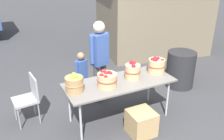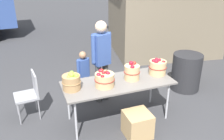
{
  "view_description": "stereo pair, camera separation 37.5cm",
  "coord_description": "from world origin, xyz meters",
  "px_view_note": "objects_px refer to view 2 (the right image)",
  "views": [
    {
      "loc": [
        -1.76,
        -3.29,
        2.63
      ],
      "look_at": [
        0.0,
        0.3,
        0.85
      ],
      "focal_mm": 39.0,
      "sensor_mm": 36.0,
      "label": 1
    },
    {
      "loc": [
        -1.41,
        -3.44,
        2.63
      ],
      "look_at": [
        0.0,
        0.3,
        0.85
      ],
      "focal_mm": 39.0,
      "sensor_mm": 36.0,
      "label": 2
    }
  ],
  "objects_px": {
    "apple_basket_red_1": "(132,72)",
    "apple_basket_red_2": "(158,67)",
    "apple_basket_red_0": "(104,79)",
    "apple_basket_green_0": "(72,82)",
    "vendor_adult": "(101,56)",
    "market_table": "(118,84)",
    "child_customer": "(84,73)",
    "produce_crate": "(137,124)",
    "trash_barrel": "(186,72)",
    "folding_chair": "(30,92)"
  },
  "relations": [
    {
      "from": "apple_basket_red_2",
      "to": "trash_barrel",
      "type": "bearing_deg",
      "value": 25.26
    },
    {
      "from": "vendor_adult",
      "to": "trash_barrel",
      "type": "height_order",
      "value": "vendor_adult"
    },
    {
      "from": "apple_basket_red_0",
      "to": "child_customer",
      "type": "bearing_deg",
      "value": 98.51
    },
    {
      "from": "apple_basket_red_1",
      "to": "folding_chair",
      "type": "distance_m",
      "value": 1.86
    },
    {
      "from": "apple_basket_red_2",
      "to": "folding_chair",
      "type": "height_order",
      "value": "apple_basket_red_2"
    },
    {
      "from": "produce_crate",
      "to": "vendor_adult",
      "type": "bearing_deg",
      "value": 98.08
    },
    {
      "from": "market_table",
      "to": "produce_crate",
      "type": "height_order",
      "value": "market_table"
    },
    {
      "from": "apple_basket_red_2",
      "to": "folding_chair",
      "type": "xyz_separation_m",
      "value": [
        -2.24,
        0.59,
        -0.38
      ]
    },
    {
      "from": "vendor_adult",
      "to": "folding_chair",
      "type": "bearing_deg",
      "value": -12.07
    },
    {
      "from": "market_table",
      "to": "vendor_adult",
      "type": "distance_m",
      "value": 0.78
    },
    {
      "from": "apple_basket_green_0",
      "to": "apple_basket_red_2",
      "type": "relative_size",
      "value": 0.94
    },
    {
      "from": "apple_basket_red_1",
      "to": "apple_basket_red_2",
      "type": "relative_size",
      "value": 0.98
    },
    {
      "from": "apple_basket_red_1",
      "to": "vendor_adult",
      "type": "relative_size",
      "value": 0.19
    },
    {
      "from": "apple_basket_red_1",
      "to": "produce_crate",
      "type": "distance_m",
      "value": 0.89
    },
    {
      "from": "child_customer",
      "to": "folding_chair",
      "type": "xyz_separation_m",
      "value": [
        -1.04,
        -0.19,
        -0.13
      ]
    },
    {
      "from": "child_customer",
      "to": "trash_barrel",
      "type": "xyz_separation_m",
      "value": [
        2.25,
        -0.28,
        -0.23
      ]
    },
    {
      "from": "vendor_adult",
      "to": "folding_chair",
      "type": "height_order",
      "value": "vendor_adult"
    },
    {
      "from": "folding_chair",
      "to": "apple_basket_red_1",
      "type": "bearing_deg",
      "value": 64.57
    },
    {
      "from": "apple_basket_red_0",
      "to": "child_customer",
      "type": "xyz_separation_m",
      "value": [
        -0.13,
        0.89,
        -0.24
      ]
    },
    {
      "from": "apple_basket_red_0",
      "to": "vendor_adult",
      "type": "relative_size",
      "value": 0.2
    },
    {
      "from": "apple_basket_green_0",
      "to": "produce_crate",
      "type": "height_order",
      "value": "apple_basket_green_0"
    },
    {
      "from": "apple_basket_red_1",
      "to": "apple_basket_red_2",
      "type": "bearing_deg",
      "value": 3.33
    },
    {
      "from": "vendor_adult",
      "to": "child_customer",
      "type": "xyz_separation_m",
      "value": [
        -0.35,
        0.09,
        -0.34
      ]
    },
    {
      "from": "folding_chair",
      "to": "trash_barrel",
      "type": "xyz_separation_m",
      "value": [
        3.3,
        -0.09,
        -0.1
      ]
    },
    {
      "from": "apple_basket_red_1",
      "to": "child_customer",
      "type": "distance_m",
      "value": 1.08
    },
    {
      "from": "vendor_adult",
      "to": "child_customer",
      "type": "height_order",
      "value": "vendor_adult"
    },
    {
      "from": "market_table",
      "to": "trash_barrel",
      "type": "relative_size",
      "value": 2.32
    },
    {
      "from": "apple_basket_red_2",
      "to": "vendor_adult",
      "type": "distance_m",
      "value": 1.09
    },
    {
      "from": "apple_basket_green_0",
      "to": "apple_basket_red_2",
      "type": "xyz_separation_m",
      "value": [
        1.58,
        0.03,
        0.0
      ]
    },
    {
      "from": "produce_crate",
      "to": "market_table",
      "type": "bearing_deg",
      "value": 103.45
    },
    {
      "from": "apple_basket_red_0",
      "to": "apple_basket_green_0",
      "type": "bearing_deg",
      "value": 170.86
    },
    {
      "from": "trash_barrel",
      "to": "apple_basket_green_0",
      "type": "bearing_deg",
      "value": -168.74
    },
    {
      "from": "market_table",
      "to": "trash_barrel",
      "type": "height_order",
      "value": "trash_barrel"
    },
    {
      "from": "produce_crate",
      "to": "apple_basket_red_2",
      "type": "bearing_deg",
      "value": 41.45
    },
    {
      "from": "apple_basket_green_0",
      "to": "vendor_adult",
      "type": "height_order",
      "value": "vendor_adult"
    },
    {
      "from": "apple_basket_green_0",
      "to": "produce_crate",
      "type": "xyz_separation_m",
      "value": [
        0.92,
        -0.56,
        -0.68
      ]
    },
    {
      "from": "market_table",
      "to": "apple_basket_red_2",
      "type": "distance_m",
      "value": 0.81
    },
    {
      "from": "apple_basket_red_0",
      "to": "trash_barrel",
      "type": "bearing_deg",
      "value": 16.1
    },
    {
      "from": "apple_basket_red_0",
      "to": "apple_basket_red_1",
      "type": "xyz_separation_m",
      "value": [
        0.53,
        0.08,
        0.01
      ]
    },
    {
      "from": "trash_barrel",
      "to": "produce_crate",
      "type": "height_order",
      "value": "trash_barrel"
    },
    {
      "from": "apple_basket_green_0",
      "to": "apple_basket_red_1",
      "type": "distance_m",
      "value": 1.06
    },
    {
      "from": "apple_basket_green_0",
      "to": "child_customer",
      "type": "bearing_deg",
      "value": 63.89
    },
    {
      "from": "market_table",
      "to": "apple_basket_green_0",
      "type": "xyz_separation_m",
      "value": [
        -0.79,
        0.02,
        0.18
      ]
    },
    {
      "from": "trash_barrel",
      "to": "child_customer",
      "type": "bearing_deg",
      "value": 173.03
    },
    {
      "from": "vendor_adult",
      "to": "produce_crate",
      "type": "relative_size",
      "value": 4.0
    },
    {
      "from": "market_table",
      "to": "child_customer",
      "type": "xyz_separation_m",
      "value": [
        -0.4,
        0.83,
        -0.07
      ]
    },
    {
      "from": "apple_basket_red_2",
      "to": "trash_barrel",
      "type": "height_order",
      "value": "apple_basket_red_2"
    },
    {
      "from": "vendor_adult",
      "to": "apple_basket_red_0",
      "type": "bearing_deg",
      "value": 58.8
    },
    {
      "from": "apple_basket_green_0",
      "to": "produce_crate",
      "type": "bearing_deg",
      "value": -31.21
    },
    {
      "from": "trash_barrel",
      "to": "produce_crate",
      "type": "bearing_deg",
      "value": -147.78
    }
  ]
}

